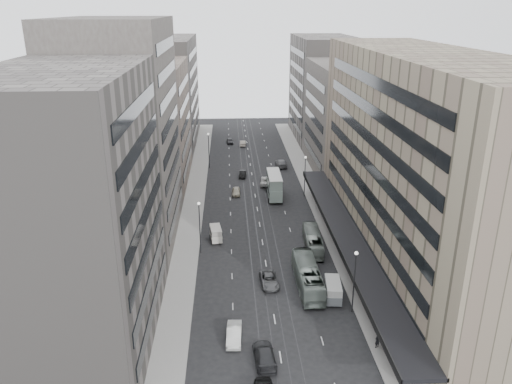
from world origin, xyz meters
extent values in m
plane|color=black|center=(0.00, 0.00, 0.00)|extent=(220.00, 220.00, 0.00)
cube|color=gray|center=(12.00, 37.50, 0.07)|extent=(4.00, 125.00, 0.15)
cube|color=gray|center=(-12.00, 37.50, 0.07)|extent=(4.00, 125.00, 0.15)
cube|color=gray|center=(21.50, 8.00, 15.00)|extent=(15.00, 60.00, 30.00)
cube|color=black|center=(12.00, 8.00, 4.00)|extent=(4.40, 60.00, 0.50)
cube|color=#48423E|center=(21.50, 52.00, 12.00)|extent=(15.00, 28.00, 24.00)
cube|color=slate|center=(21.50, 82.00, 14.00)|extent=(15.00, 32.00, 28.00)
cube|color=slate|center=(-21.50, -8.00, 15.00)|extent=(15.00, 28.00, 30.00)
cube|color=#48423E|center=(-21.50, 19.00, 17.00)|extent=(15.00, 26.00, 34.00)
cube|color=gray|center=(-21.50, 46.00, 12.50)|extent=(15.00, 28.00, 25.00)
cube|color=slate|center=(-21.50, 79.00, 14.00)|extent=(15.00, 38.00, 28.00)
cylinder|color=#262628|center=(9.70, -5.00, 4.00)|extent=(0.16, 0.16, 8.00)
sphere|color=silver|center=(9.70, -5.00, 8.10)|extent=(0.44, 0.44, 0.44)
cylinder|color=#262628|center=(9.70, 35.00, 4.00)|extent=(0.16, 0.16, 8.00)
sphere|color=silver|center=(9.70, 35.00, 8.10)|extent=(0.44, 0.44, 0.44)
cylinder|color=#262628|center=(-9.70, 12.00, 4.00)|extent=(0.16, 0.16, 8.00)
sphere|color=silver|center=(-9.70, 12.00, 8.10)|extent=(0.44, 0.44, 0.44)
cylinder|color=#262628|center=(-9.70, 55.00, 4.00)|extent=(0.16, 0.16, 8.00)
sphere|color=silver|center=(-9.70, 55.00, 8.10)|extent=(0.44, 0.44, 0.44)
imported|color=gray|center=(5.09, 1.11, 1.66)|extent=(2.87, 11.94, 3.32)
imported|color=gray|center=(7.64, 12.25, 1.38)|extent=(2.89, 10.05, 2.77)
cube|color=gray|center=(3.70, 34.97, 1.62)|extent=(2.53, 8.87, 2.26)
cube|color=gray|center=(3.70, 34.97, 3.74)|extent=(2.48, 8.52, 1.97)
cube|color=silver|center=(3.70, 34.97, 4.78)|extent=(2.53, 8.87, 0.12)
cylinder|color=black|center=(2.45, 31.79, 0.49)|extent=(0.28, 0.99, 0.98)
cylinder|color=black|center=(4.91, 31.77, 0.49)|extent=(0.28, 0.99, 0.98)
cylinder|color=black|center=(2.50, 38.16, 0.49)|extent=(0.28, 0.99, 0.98)
cylinder|color=black|center=(4.96, 38.14, 0.49)|extent=(0.28, 0.99, 0.98)
cube|color=#565B5E|center=(7.88, -2.00, 0.94)|extent=(2.38, 4.75, 1.19)
cube|color=#A2A39E|center=(7.88, -2.00, 2.00)|extent=(2.34, 4.65, 0.94)
cylinder|color=black|center=(6.77, -3.40, 0.34)|extent=(0.26, 0.70, 0.68)
cylinder|color=black|center=(8.67, -3.60, 0.34)|extent=(0.26, 0.70, 0.68)
cylinder|color=black|center=(7.08, -0.40, 0.34)|extent=(0.26, 0.70, 0.68)
cylinder|color=black|center=(8.99, -0.60, 0.34)|extent=(0.26, 0.70, 0.68)
cube|color=white|center=(-7.43, 16.07, 0.86)|extent=(2.12, 3.84, 1.13)
cube|color=#BAB3A8|center=(-7.43, 16.07, 1.86)|extent=(2.08, 3.77, 0.89)
cylinder|color=black|center=(-8.09, 14.76, 0.29)|extent=(0.24, 0.60, 0.59)
cylinder|color=black|center=(-6.46, 14.98, 0.29)|extent=(0.24, 0.60, 0.59)
cylinder|color=black|center=(-8.41, 17.16, 0.29)|extent=(0.24, 0.60, 0.59)
cylinder|color=black|center=(-6.78, 17.37, 0.29)|extent=(0.24, 0.60, 0.59)
imported|color=silver|center=(-4.94, -9.72, 0.77)|extent=(1.86, 4.75, 1.54)
imported|color=#4F5052|center=(0.01, 2.01, 0.69)|extent=(2.58, 5.08, 1.38)
imported|color=#242527|center=(-1.76, -13.50, 0.78)|extent=(2.53, 5.49, 1.55)
imported|color=#ADA68F|center=(-3.79, 36.80, 0.70)|extent=(1.80, 4.16, 1.40)
imported|color=black|center=(-2.10, 47.95, 0.67)|extent=(1.82, 4.17, 1.33)
imported|color=silver|center=(2.90, 42.68, 0.80)|extent=(3.33, 6.03, 1.60)
imported|color=slate|center=(7.16, 55.08, 0.83)|extent=(2.55, 5.81, 1.66)
imported|color=#252528|center=(-4.71, 77.03, 0.72)|extent=(2.02, 4.32, 1.43)
imported|color=#B0A491|center=(-1.22, 74.40, 0.71)|extent=(1.66, 4.36, 1.42)
imported|color=black|center=(10.76, -12.12, 1.04)|extent=(0.78, 0.70, 1.78)
camera|label=1|loc=(-5.16, -56.85, 35.40)|focal=35.00mm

